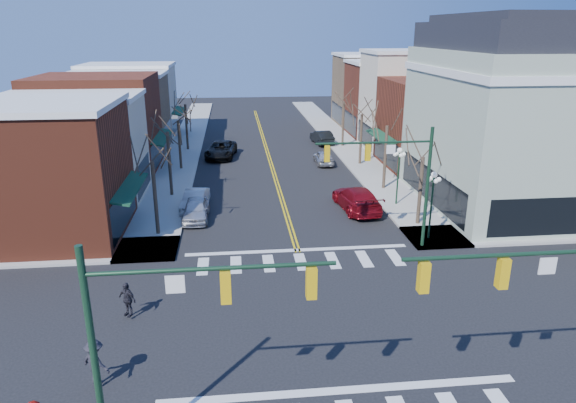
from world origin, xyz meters
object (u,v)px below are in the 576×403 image
object	(u,v)px
lamppost_corner	(432,194)
pedestrian_dark_a	(127,299)
car_right_mid	(323,157)
car_right_far	(322,137)
lamppost_midblock	(399,166)
victorian_corner	(520,114)
car_left_far	(221,150)
car_left_mid	(195,200)
car_right_near	(357,199)
pedestrian_dark_b	(95,362)
car_left_near	(196,209)

from	to	relation	value
lamppost_corner	pedestrian_dark_a	xyz separation A→B (m)	(-16.62, -7.29, -2.01)
car_right_mid	car_right_far	xyz separation A→B (m)	(1.41, 9.08, 0.10)
lamppost_midblock	car_right_far	size ratio (longest dim) A/B	0.93
victorian_corner	car_left_far	bearing A→B (deg)	141.50
car_left_mid	car_right_near	size ratio (longest dim) A/B	0.72
victorian_corner	car_right_far	distance (m)	25.11
pedestrian_dark_b	car_left_near	bearing A→B (deg)	-67.23
lamppost_corner	car_left_far	bearing A→B (deg)	119.54
lamppost_corner	pedestrian_dark_a	world-z (taller)	lamppost_corner
car_left_mid	pedestrian_dark_b	distance (m)	19.31
car_left_mid	car_right_mid	world-z (taller)	car_left_mid
car_left_near	car_right_mid	size ratio (longest dim) A/B	1.07
car_right_far	lamppost_midblock	bearing A→B (deg)	87.53
car_left_near	car_right_far	bearing A→B (deg)	61.98
lamppost_corner	car_right_mid	distance (m)	19.55
car_right_far	pedestrian_dark_b	world-z (taller)	pedestrian_dark_b
car_right_mid	pedestrian_dark_b	world-z (taller)	pedestrian_dark_b
car_left_mid	car_left_near	bearing A→B (deg)	-77.17
car_right_mid	pedestrian_dark_a	distance (m)	29.64
car_left_near	victorian_corner	bearing A→B (deg)	2.79
car_left_far	car_right_far	bearing A→B (deg)	33.17
pedestrian_dark_b	victorian_corner	bearing A→B (deg)	-113.59
lamppost_corner	car_right_near	distance (m)	7.01
lamppost_corner	car_left_near	xyz separation A→B (m)	(-14.41, 5.14, -2.24)
pedestrian_dark_b	lamppost_midblock	bearing A→B (deg)	-101.53
car_right_mid	car_left_far	bearing A→B (deg)	-21.22
pedestrian_dark_b	car_left_mid	bearing A→B (deg)	-65.78
lamppost_corner	pedestrian_dark_b	size ratio (longest dim) A/B	2.48
lamppost_midblock	car_left_near	world-z (taller)	lamppost_midblock
lamppost_corner	car_right_far	distance (m)	28.36
car_left_far	pedestrian_dark_a	xyz separation A→B (m)	(-3.62, -30.23, 0.15)
car_right_near	pedestrian_dark_b	bearing A→B (deg)	47.16
lamppost_midblock	car_left_near	bearing A→B (deg)	-174.62
victorian_corner	lamppost_midblock	xyz separation A→B (m)	(-8.30, 0.50, -3.70)
car_left_far	pedestrian_dark_a	world-z (taller)	pedestrian_dark_a
victorian_corner	pedestrian_dark_b	xyz separation A→B (m)	(-25.17, -17.91, -5.64)
car_left_near	car_right_near	xyz separation A→B (m)	(11.30, 0.77, 0.12)
car_right_near	car_left_far	bearing A→B (deg)	-65.03
pedestrian_dark_a	car_right_far	bearing A→B (deg)	101.82
car_left_far	lamppost_midblock	bearing A→B (deg)	-43.74
car_right_far	pedestrian_dark_a	bearing A→B (deg)	60.14
car_left_mid	car_left_far	distance (m)	15.77
lamppost_corner	car_right_far	world-z (taller)	lamppost_corner
car_left_mid	car_left_far	size ratio (longest dim) A/B	0.73
car_right_near	car_right_far	distance (m)	22.35
lamppost_midblock	car_left_mid	size ratio (longest dim) A/B	1.04
car_right_near	car_right_mid	xyz separation A→B (m)	(-0.10, 13.24, -0.17)
car_right_mid	pedestrian_dark_b	distance (m)	33.93
car_left_near	car_right_near	distance (m)	11.33
car_left_mid	car_right_near	xyz separation A→B (m)	(11.49, -1.35, 0.15)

